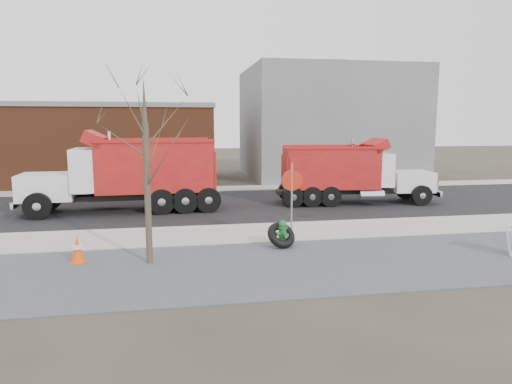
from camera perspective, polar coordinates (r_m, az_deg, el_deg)
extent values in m
plane|color=#383328|center=(16.15, -1.17, -5.61)|extent=(120.00, 120.00, 0.00)
cube|color=slate|center=(12.83, 1.27, -9.29)|extent=(60.00, 5.00, 0.03)
cube|color=#9E9B93|center=(16.39, -1.31, -5.30)|extent=(60.00, 2.50, 0.06)
cube|color=#9E9B93|center=(17.63, -1.95, -4.23)|extent=(60.00, 0.15, 0.11)
cube|color=black|center=(22.26, -3.67, -1.69)|extent=(60.00, 9.40, 0.02)
cube|color=#9E9B93|center=(27.86, -4.98, 0.39)|extent=(60.00, 2.00, 0.06)
cube|color=gray|center=(35.37, 8.88, 8.49)|extent=(12.00, 10.00, 8.00)
cube|color=brown|center=(33.39, -23.27, 5.33)|extent=(20.00, 8.00, 5.00)
cube|color=gray|center=(33.38, -23.54, 9.87)|extent=(20.20, 8.20, 0.30)
cylinder|color=#382D23|center=(13.05, -13.41, -0.27)|extent=(0.18, 0.18, 4.00)
cone|color=#382D23|center=(12.93, -13.81, 11.20)|extent=(0.14, 0.14, 1.20)
cylinder|color=#25632A|center=(14.86, 3.33, -6.75)|extent=(0.47, 0.47, 0.06)
cylinder|color=#25632A|center=(14.78, 3.34, -5.54)|extent=(0.25, 0.25, 0.64)
cylinder|color=#25632A|center=(14.72, 3.35, -4.45)|extent=(0.32, 0.32, 0.05)
sphere|color=#25632A|center=(14.69, 3.36, -4.04)|extent=(0.26, 0.26, 0.26)
cylinder|color=#25632A|center=(14.67, 3.36, -3.63)|extent=(0.05, 0.05, 0.06)
cylinder|color=#25632A|center=(14.67, 2.74, -5.26)|extent=(0.16, 0.15, 0.12)
cylinder|color=#25632A|center=(14.85, 3.95, -5.10)|extent=(0.16, 0.15, 0.12)
cylinder|color=#25632A|center=(14.61, 3.72, -5.41)|extent=(0.19, 0.17, 0.16)
torus|color=black|center=(14.67, 3.17, -5.41)|extent=(1.16, 1.09, 0.86)
cylinder|color=gray|center=(15.09, 4.48, -1.44)|extent=(0.06, 0.06, 2.68)
cylinder|color=red|center=(14.97, 4.52, 1.45)|extent=(0.73, 0.08, 0.73)
cube|color=#F84907|center=(14.08, -21.35, -8.25)|extent=(0.42, 0.42, 0.04)
cone|color=#F84907|center=(13.97, -21.44, -6.69)|extent=(0.40, 0.40, 0.77)
cylinder|color=white|center=(13.95, -21.46, -6.38)|extent=(0.32, 0.32, 0.11)
cube|color=black|center=(23.28, 11.98, 0.09)|extent=(7.71, 1.53, 0.20)
cube|color=silver|center=(24.20, 18.70, 1.30)|extent=(2.13, 1.93, 0.99)
cube|color=silver|center=(24.64, 20.99, 1.30)|extent=(0.21, 1.57, 0.90)
cube|color=silver|center=(23.46, 14.49, 2.81)|extent=(1.63, 2.19, 1.61)
cube|color=black|center=(23.67, 16.25, 3.88)|extent=(0.23, 1.79, 0.72)
cube|color=#A7210E|center=(22.83, 9.26, 3.04)|extent=(4.67, 2.58, 1.97)
cylinder|color=silver|center=(23.98, 11.94, 3.98)|extent=(0.14, 0.14, 2.15)
cylinder|color=black|center=(25.24, 18.20, 0.27)|extent=(1.01, 0.36, 0.99)
cylinder|color=black|center=(23.48, 20.00, -0.41)|extent=(1.01, 0.36, 0.99)
cylinder|color=black|center=(23.60, 6.16, 0.10)|extent=(1.01, 0.36, 0.99)
cylinder|color=black|center=(21.93, 6.97, -0.56)|extent=(1.01, 0.36, 0.99)
cube|color=black|center=(21.42, -15.88, -0.58)|extent=(8.38, 1.30, 0.22)
cube|color=silver|center=(21.78, -24.62, 0.62)|extent=(2.34, 2.10, 1.12)
cube|color=silver|center=(22.02, -27.34, 0.52)|extent=(0.15, 1.79, 1.02)
cube|color=silver|center=(21.39, -19.75, 2.69)|extent=(1.75, 2.43, 1.84)
cube|color=black|center=(21.45, -21.81, 3.97)|extent=(0.15, 2.04, 0.82)
cube|color=#A7210E|center=(21.22, -12.45, 3.22)|extent=(5.22, 2.70, 2.25)
cylinder|color=silver|center=(20.30, -17.75, 3.80)|extent=(0.15, 0.15, 2.45)
cylinder|color=black|center=(20.85, -25.65, -1.61)|extent=(1.14, 0.36, 1.12)
cylinder|color=black|center=(22.98, -24.45, -0.67)|extent=(1.14, 0.36, 1.12)
cylinder|color=black|center=(20.48, -8.87, -1.04)|extent=(1.14, 0.36, 1.12)
cylinder|color=black|center=(22.41, -9.22, -0.23)|extent=(1.14, 0.36, 1.12)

